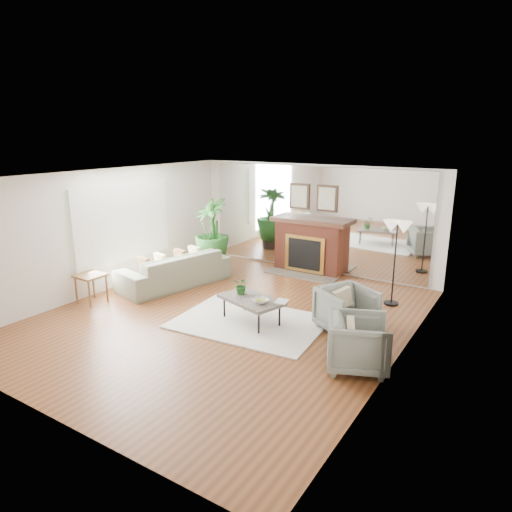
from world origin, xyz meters
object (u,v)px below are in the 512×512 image
Objects in this scene: side_table at (91,279)px; floor_lamp at (397,234)px; fireplace at (308,245)px; coffee_table at (251,300)px; armchair_front at (358,343)px; potted_ficus at (212,233)px; sofa at (175,269)px; armchair_back at (346,310)px.

floor_lamp reaches higher than side_table.
fireplace is 3.62× the size of side_table.
side_table is 5.85m from floor_lamp.
coffee_table is 1.51× the size of armchair_front.
fireplace reaches higher than armchair_front.
floor_lamp is at bearing -24.53° from fireplace.
coffee_table is at bearing -129.78° from floor_lamp.
fireplace is 4.84m from side_table.
coffee_table is at bearing 14.83° from side_table.
floor_lamp is (2.29, -1.05, 0.73)m from fireplace.
fireplace reaches higher than side_table.
potted_ficus reaches higher than side_table.
potted_ficus reaches higher than coffee_table.
potted_ficus reaches higher than sofa.
coffee_table is 2.18m from armchair_front.
coffee_table is 3.20m from potted_ficus.
armchair_back reaches higher than coffee_table.
sofa is 4.29× the size of side_table.
coffee_table is (0.49, -3.22, -0.25)m from fireplace.
coffee_table is 0.72× the size of potted_ficus.
side_table reaches higher than coffee_table.
fireplace is 4.58m from armchair_front.
fireplace is 3.36m from armchair_back.
coffee_table is 2.61m from sofa.
armchair_front reaches higher than sofa.
potted_ficus is 4.24m from floor_lamp.
armchair_front is at bearing 86.65° from sofa.
potted_ficus reaches higher than floor_lamp.
potted_ficus is (-2.41, 2.04, 0.52)m from coffee_table.
sofa is at bearing 116.63° from armchair_back.
potted_ficus is at bearing -178.22° from floor_lamp.
fireplace is at bearing 11.40° from armchair_front.
coffee_table is at bearing -81.40° from fireplace.
armchair_front is 1.47× the size of side_table.
potted_ficus is at bearing 75.82° from side_table.
floor_lamp is (4.94, 3.00, 0.91)m from side_table.
floor_lamp is at bearing 1.78° from potted_ficus.
armchair_front is at bearing -120.52° from armchair_back.
floor_lamp is (1.81, 2.17, 0.98)m from coffee_table.
coffee_table is at bearing 140.16° from armchair_back.
armchair_back is 1.94m from floor_lamp.
side_table is 0.35× the size of floor_lamp.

